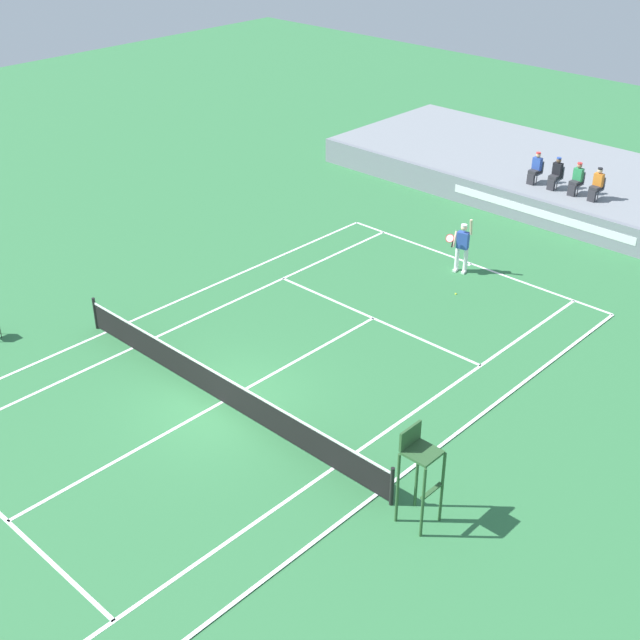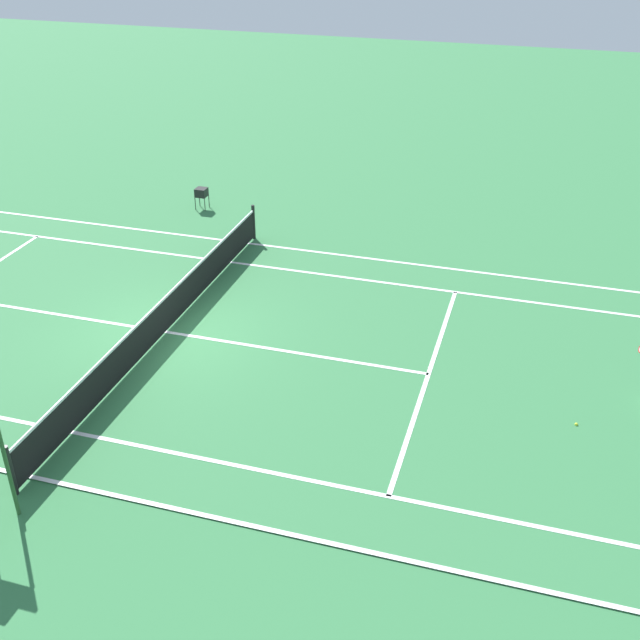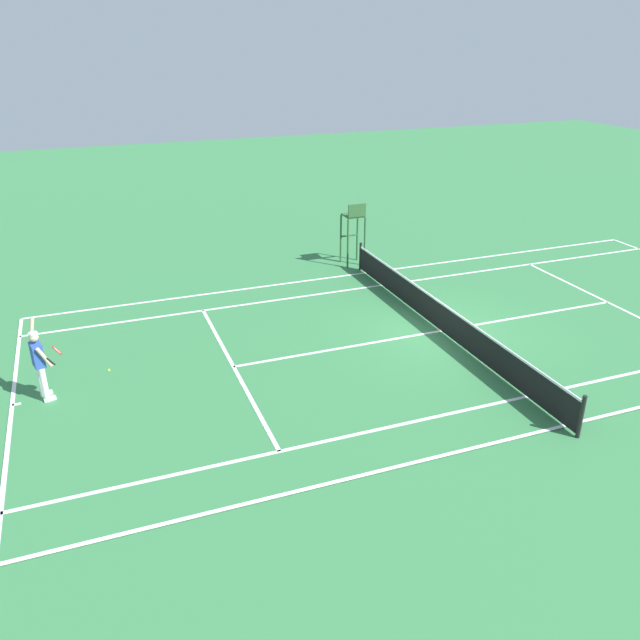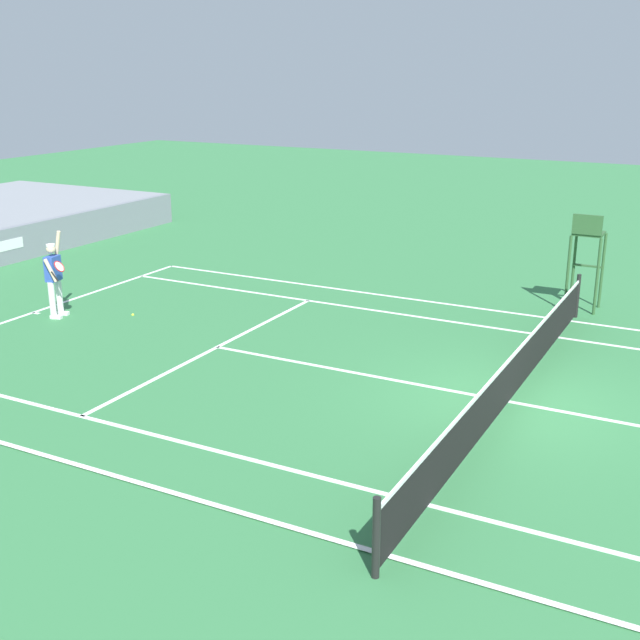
# 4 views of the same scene
# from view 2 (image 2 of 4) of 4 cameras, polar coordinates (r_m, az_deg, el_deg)

# --- Properties ---
(ground_plane) EXTENTS (80.00, 80.00, 0.00)m
(ground_plane) POSITION_cam_2_polar(r_m,az_deg,el_deg) (19.36, -11.09, -0.91)
(ground_plane) COLOR #337542
(court) EXTENTS (11.08, 23.88, 0.03)m
(court) POSITION_cam_2_polar(r_m,az_deg,el_deg) (19.35, -11.09, -0.89)
(court) COLOR #337542
(court) RESTS_ON ground
(net) EXTENTS (11.98, 0.10, 1.07)m
(net) POSITION_cam_2_polar(r_m,az_deg,el_deg) (19.10, -11.24, 0.44)
(net) COLOR black
(net) RESTS_ON ground
(tennis_ball) EXTENTS (0.07, 0.07, 0.07)m
(tennis_ball) POSITION_cam_2_polar(r_m,az_deg,el_deg) (16.72, 18.11, -7.22)
(tennis_ball) COLOR #D1E533
(tennis_ball) RESTS_ON ground
(ball_hopper) EXTENTS (0.36, 0.36, 0.70)m
(ball_hopper) POSITION_cam_2_polar(r_m,az_deg,el_deg) (26.45, -8.61, 9.17)
(ball_hopper) COLOR black
(ball_hopper) RESTS_ON ground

